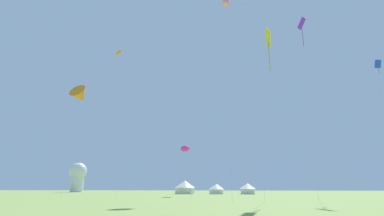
{
  "coord_description": "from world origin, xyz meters",
  "views": [
    {
      "loc": [
        7.83,
        -4.09,
        1.41
      ],
      "look_at": [
        0.0,
        32.0,
        10.86
      ],
      "focal_mm": 29.39,
      "sensor_mm": 36.0,
      "label": 1
    }
  ],
  "objects_px": {
    "kite_pink_delta": "(227,3)",
    "festival_tent_right": "(248,188)",
    "festival_tent_left": "(185,187)",
    "kite_orange_parafoil": "(119,53)",
    "kite_orange_delta": "(80,96)",
    "kite_purple_diamond": "(302,26)",
    "kite_magenta_parafoil": "(185,149)",
    "festival_tent_center": "(217,188)",
    "observatory_dome": "(78,176)",
    "kite_yellow_diamond": "(268,39)",
    "kite_blue_box": "(378,64)"
  },
  "relations": [
    {
      "from": "kite_purple_diamond",
      "to": "kite_orange_parafoil",
      "type": "bearing_deg",
      "value": -179.33
    },
    {
      "from": "kite_blue_box",
      "to": "kite_purple_diamond",
      "type": "height_order",
      "value": "kite_purple_diamond"
    },
    {
      "from": "kite_pink_delta",
      "to": "observatory_dome",
      "type": "distance_m",
      "value": 89.1
    },
    {
      "from": "kite_yellow_diamond",
      "to": "kite_purple_diamond",
      "type": "height_order",
      "value": "kite_purple_diamond"
    },
    {
      "from": "kite_pink_delta",
      "to": "festival_tent_left",
      "type": "height_order",
      "value": "kite_pink_delta"
    },
    {
      "from": "kite_orange_delta",
      "to": "kite_pink_delta",
      "type": "bearing_deg",
      "value": 36.1
    },
    {
      "from": "festival_tent_right",
      "to": "kite_yellow_diamond",
      "type": "bearing_deg",
      "value": -83.27
    },
    {
      "from": "kite_orange_parafoil",
      "to": "festival_tent_center",
      "type": "xyz_separation_m",
      "value": [
        12.56,
        31.56,
        -23.18
      ]
    },
    {
      "from": "kite_orange_parafoil",
      "to": "festival_tent_left",
      "type": "xyz_separation_m",
      "value": [
        4.62,
        31.56,
        -22.73
      ]
    },
    {
      "from": "kite_orange_parafoil",
      "to": "kite_orange_delta",
      "type": "bearing_deg",
      "value": -97.46
    },
    {
      "from": "festival_tent_center",
      "to": "festival_tent_right",
      "type": "height_order",
      "value": "festival_tent_right"
    },
    {
      "from": "kite_pink_delta",
      "to": "kite_blue_box",
      "type": "bearing_deg",
      "value": 13.08
    },
    {
      "from": "kite_yellow_diamond",
      "to": "kite_magenta_parafoil",
      "type": "bearing_deg",
      "value": 125.81
    },
    {
      "from": "festival_tent_left",
      "to": "kite_magenta_parafoil",
      "type": "bearing_deg",
      "value": -76.7
    },
    {
      "from": "kite_magenta_parafoil",
      "to": "festival_tent_center",
      "type": "bearing_deg",
      "value": 82.29
    },
    {
      "from": "festival_tent_left",
      "to": "festival_tent_center",
      "type": "distance_m",
      "value": 7.96
    },
    {
      "from": "kite_orange_parafoil",
      "to": "festival_tent_left",
      "type": "distance_m",
      "value": 39.17
    },
    {
      "from": "festival_tent_center",
      "to": "festival_tent_right",
      "type": "relative_size",
      "value": 0.95
    },
    {
      "from": "kite_magenta_parafoil",
      "to": "kite_yellow_diamond",
      "type": "relative_size",
      "value": 0.45
    },
    {
      "from": "kite_pink_delta",
      "to": "kite_yellow_diamond",
      "type": "height_order",
      "value": "kite_pink_delta"
    },
    {
      "from": "kite_magenta_parafoil",
      "to": "festival_tent_center",
      "type": "height_order",
      "value": "kite_magenta_parafoil"
    },
    {
      "from": "kite_orange_delta",
      "to": "kite_pink_delta",
      "type": "relative_size",
      "value": 0.43
    },
    {
      "from": "kite_magenta_parafoil",
      "to": "observatory_dome",
      "type": "distance_m",
      "value": 74.28
    },
    {
      "from": "kite_yellow_diamond",
      "to": "kite_orange_parafoil",
      "type": "xyz_separation_m",
      "value": [
        -25.18,
        11.29,
        5.58
      ]
    },
    {
      "from": "kite_purple_diamond",
      "to": "festival_tent_left",
      "type": "relative_size",
      "value": 5.6
    },
    {
      "from": "kite_orange_parafoil",
      "to": "festival_tent_right",
      "type": "xyz_separation_m",
      "value": [
        20.12,
        31.56,
        -23.1
      ]
    },
    {
      "from": "kite_orange_parafoil",
      "to": "kite_purple_diamond",
      "type": "xyz_separation_m",
      "value": [
        31.04,
        0.36,
        1.87
      ]
    },
    {
      "from": "festival_tent_left",
      "to": "kite_orange_parafoil",
      "type": "bearing_deg",
      "value": -98.33
    },
    {
      "from": "kite_orange_parafoil",
      "to": "observatory_dome",
      "type": "bearing_deg",
      "value": 125.69
    },
    {
      "from": "festival_tent_center",
      "to": "festival_tent_right",
      "type": "xyz_separation_m",
      "value": [
        7.55,
        0.0,
        0.08
      ]
    },
    {
      "from": "kite_blue_box",
      "to": "festival_tent_right",
      "type": "height_order",
      "value": "kite_blue_box"
    },
    {
      "from": "kite_pink_delta",
      "to": "kite_purple_diamond",
      "type": "height_order",
      "value": "kite_pink_delta"
    },
    {
      "from": "kite_magenta_parafoil",
      "to": "festival_tent_left",
      "type": "distance_m",
      "value": 22.99
    },
    {
      "from": "kite_pink_delta",
      "to": "festival_tent_right",
      "type": "height_order",
      "value": "kite_pink_delta"
    },
    {
      "from": "festival_tent_right",
      "to": "kite_orange_parafoil",
      "type": "bearing_deg",
      "value": -122.51
    },
    {
      "from": "kite_yellow_diamond",
      "to": "kite_blue_box",
      "type": "height_order",
      "value": "kite_blue_box"
    },
    {
      "from": "kite_blue_box",
      "to": "festival_tent_center",
      "type": "relative_size",
      "value": 6.37
    },
    {
      "from": "kite_magenta_parafoil",
      "to": "kite_purple_diamond",
      "type": "bearing_deg",
      "value": -24.72
    },
    {
      "from": "kite_pink_delta",
      "to": "festival_tent_right",
      "type": "bearing_deg",
      "value": 87.33
    },
    {
      "from": "observatory_dome",
      "to": "kite_orange_parafoil",
      "type": "bearing_deg",
      "value": -54.31
    },
    {
      "from": "observatory_dome",
      "to": "kite_yellow_diamond",
      "type": "bearing_deg",
      "value": -46.37
    },
    {
      "from": "kite_pink_delta",
      "to": "festival_tent_right",
      "type": "relative_size",
      "value": 9.22
    },
    {
      "from": "kite_blue_box",
      "to": "festival_tent_left",
      "type": "distance_m",
      "value": 50.0
    },
    {
      "from": "kite_blue_box",
      "to": "kite_orange_parafoil",
      "type": "bearing_deg",
      "value": -165.2
    },
    {
      "from": "kite_yellow_diamond",
      "to": "festival_tent_center",
      "type": "xyz_separation_m",
      "value": [
        -12.61,
        42.85,
        -17.6
      ]
    },
    {
      "from": "kite_orange_delta",
      "to": "kite_purple_diamond",
      "type": "relative_size",
      "value": 0.56
    },
    {
      "from": "festival_tent_left",
      "to": "observatory_dome",
      "type": "distance_m",
      "value": 57.27
    },
    {
      "from": "kite_blue_box",
      "to": "festival_tent_right",
      "type": "bearing_deg",
      "value": 142.13
    },
    {
      "from": "kite_orange_delta",
      "to": "kite_yellow_diamond",
      "type": "height_order",
      "value": "kite_yellow_diamond"
    },
    {
      "from": "kite_yellow_diamond",
      "to": "festival_tent_right",
      "type": "xyz_separation_m",
      "value": [
        -5.06,
        42.85,
        -17.52
      ]
    }
  ]
}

